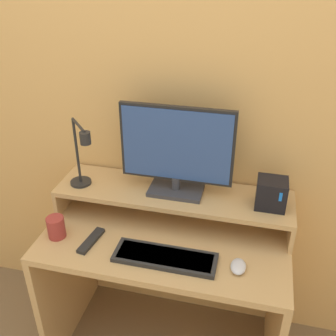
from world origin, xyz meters
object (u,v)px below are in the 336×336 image
(monitor, at_px, (176,151))
(keyboard, at_px, (165,257))
(mouse, at_px, (238,266))
(remote_control, at_px, (91,241))
(router_dock, at_px, (271,193))
(desk_lamp, at_px, (81,158))
(mug, at_px, (56,227))

(monitor, distance_m, keyboard, 0.44)
(monitor, xyz_separation_m, mouse, (0.31, -0.28, -0.33))
(keyboard, height_order, mouse, mouse)
(mouse, distance_m, remote_control, 0.62)
(mouse, xyz_separation_m, remote_control, (-0.62, 0.01, -0.01))
(router_dock, bearing_deg, monitor, 178.12)
(desk_lamp, bearing_deg, keyboard, -26.28)
(mug, bearing_deg, router_dock, 15.80)
(remote_control, bearing_deg, router_dock, 19.16)
(monitor, bearing_deg, mouse, -41.61)
(remote_control, distance_m, mug, 0.16)
(mug, bearing_deg, mouse, -1.16)
(router_dock, height_order, keyboard, router_dock)
(monitor, distance_m, router_dock, 0.43)
(desk_lamp, height_order, mug, desk_lamp)
(mouse, distance_m, mug, 0.77)
(desk_lamp, relative_size, keyboard, 0.79)
(router_dock, bearing_deg, mouse, -110.28)
(monitor, xyz_separation_m, mug, (-0.46, -0.26, -0.29))
(mouse, bearing_deg, desk_lamp, 164.59)
(mouse, bearing_deg, keyboard, -177.46)
(monitor, height_order, keyboard, monitor)
(router_dock, xyz_separation_m, remote_control, (-0.71, -0.25, -0.19))
(mouse, height_order, mug, mug)
(remote_control, bearing_deg, monitor, 40.42)
(desk_lamp, relative_size, mug, 3.39)
(mouse, relative_size, mug, 0.93)
(router_dock, xyz_separation_m, mug, (-0.87, -0.25, -0.15))
(keyboard, bearing_deg, desk_lamp, 153.72)
(monitor, height_order, remote_control, monitor)
(monitor, bearing_deg, router_dock, -1.88)
(mug, bearing_deg, remote_control, -0.58)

